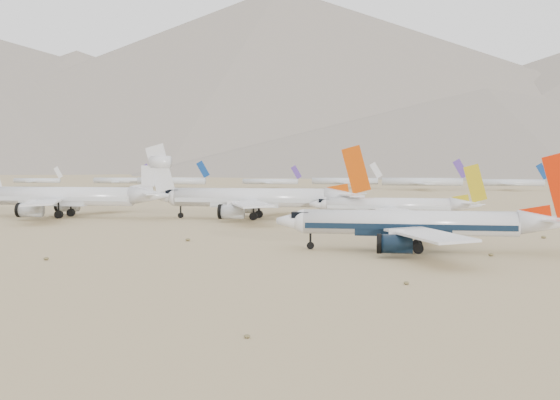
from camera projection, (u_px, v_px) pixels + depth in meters
The scene contains 8 objects.
ground at pixel (339, 254), 115.66m from camera, with size 7000.00×7000.00×0.00m, color #998259.
main_airliner at pixel (422, 224), 118.78m from camera, with size 48.15×47.03×16.99m.
row2_gold_tail at pixel (395, 206), 177.46m from camera, with size 41.89×40.97×14.91m.
row2_orange_tail at pixel (259, 199), 187.72m from camera, with size 55.50×54.29×19.80m.
row2_white_trijet at pixel (70, 196), 193.65m from camera, with size 57.47×56.16×20.36m.
distant_storage_row at pixel (377, 182), 405.11m from camera, with size 538.04×58.79×15.26m.
mountain_range at pixel (426, 92), 1715.82m from camera, with size 7354.00×3024.00×470.00m.
desert_scrub at pixel (343, 279), 89.15m from camera, with size 261.14×129.31×0.63m.
Camera 1 is at (9.84, -115.03, 14.98)m, focal length 45.00 mm.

